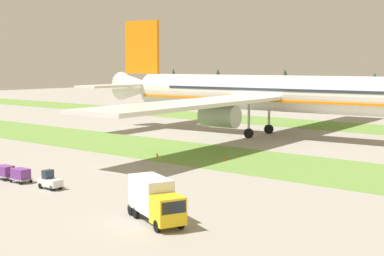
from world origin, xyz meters
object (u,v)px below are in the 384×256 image
at_px(cargo_dolly_second, 5,171).
at_px(airliner, 270,93).
at_px(baggage_tug, 50,181).
at_px(cargo_dolly_lead, 21,174).
at_px(catering_truck, 155,199).
at_px(taxiway_marker_0, 157,155).
at_px(taxiway_marker_1, 225,159).
at_px(ground_crew_marshaller, 12,172).

bearing_deg(cargo_dolly_second, airliner, 174.66).
relative_size(baggage_tug, cargo_dolly_lead, 1.17).
height_order(cargo_dolly_lead, cargo_dolly_second, same).
xyz_separation_m(catering_truck, taxiway_marker_0, (-22.28, 24.01, -1.67)).
relative_size(baggage_tug, taxiway_marker_1, 5.84).
distance_m(airliner, catering_truck, 57.40).
relative_size(cargo_dolly_second, catering_truck, 0.31).
relative_size(cargo_dolly_second, ground_crew_marshaller, 1.29).
xyz_separation_m(cargo_dolly_second, taxiway_marker_1, (11.91, 25.52, -0.69)).
relative_size(baggage_tug, catering_truck, 0.36).
bearing_deg(taxiway_marker_0, baggage_tug, -76.32).
bearing_deg(ground_crew_marshaller, taxiway_marker_0, -146.78).
bearing_deg(catering_truck, cargo_dolly_lead, -71.75).
bearing_deg(cargo_dolly_lead, airliner, 177.90).
xyz_separation_m(baggage_tug, ground_crew_marshaller, (-6.91, -0.03, 0.13)).
distance_m(catering_truck, ground_crew_marshaller, 23.94).
bearing_deg(cargo_dolly_second, taxiway_marker_0, 171.58).
height_order(taxiway_marker_0, taxiway_marker_1, taxiway_marker_0).
xyz_separation_m(airliner, taxiway_marker_1, (8.81, -25.55, -7.57)).
bearing_deg(baggage_tug, taxiway_marker_0, -168.19).
bearing_deg(taxiway_marker_1, cargo_dolly_second, -115.01).
bearing_deg(taxiway_marker_1, taxiway_marker_0, -160.90).
xyz_separation_m(baggage_tug, taxiway_marker_0, (-5.36, 22.02, -0.53)).
distance_m(cargo_dolly_lead, taxiway_marker_1, 26.98).
xyz_separation_m(catering_truck, ground_crew_marshaller, (-23.83, 1.96, -1.01)).
distance_m(cargo_dolly_second, ground_crew_marshaller, 1.03).
bearing_deg(baggage_tug, ground_crew_marshaller, -91.63).
height_order(airliner, cargo_dolly_lead, airliner).
bearing_deg(catering_truck, taxiway_marker_1, -131.61).
distance_m(airliner, cargo_dolly_lead, 51.44).
bearing_deg(catering_truck, taxiway_marker_0, -114.14).
xyz_separation_m(cargo_dolly_second, taxiway_marker_0, (2.56, 22.28, -0.63)).
bearing_deg(catering_truck, ground_crew_marshaller, -71.70).
bearing_deg(cargo_dolly_second, catering_truck, 84.15).
bearing_deg(baggage_tug, taxiway_marker_1, 169.16).
relative_size(baggage_tug, cargo_dolly_second, 1.17).
bearing_deg(cargo_dolly_second, taxiway_marker_1, 153.12).
bearing_deg(airliner, catering_truck, 17.99).
xyz_separation_m(cargo_dolly_lead, catering_truck, (21.94, -1.82, 1.03)).
bearing_deg(airliner, ground_crew_marshaller, -6.75).
bearing_deg(ground_crew_marshaller, baggage_tug, 127.48).
bearing_deg(taxiway_marker_0, cargo_dolly_second, -96.55).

